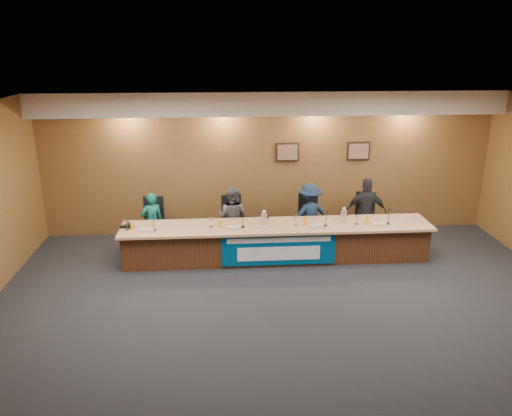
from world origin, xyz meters
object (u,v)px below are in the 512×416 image
Objects in this scene: dais_body at (276,243)px; office_chair_a at (153,227)px; panelist_b at (233,217)px; carafe_right at (344,216)px; office_chair_b at (233,225)px; banner at (279,249)px; carafe_mid at (264,219)px; speakerphone at (128,226)px; panelist_c at (309,215)px; panelist_d at (366,212)px; office_chair_c at (308,223)px; panelist_a at (152,222)px; office_chair_d at (364,221)px.

dais_body is 2.63m from office_chair_a.
panelist_b is 2.29m from carafe_right.
panelist_b is 0.22m from office_chair_b.
panelist_b is 5.22× the size of carafe_right.
banner is 1.63× the size of panelist_b.
office_chair_a is at bearing 155.14° from banner.
carafe_mid reaches higher than speakerphone.
panelist_c is 5.31× the size of carafe_right.
panelist_d reaches higher than office_chair_c.
panelist_d is 2.86m from office_chair_b.
panelist_d reaches higher than panelist_c.
panelist_a reaches higher than office_chair_c.
speakerphone is at bearing 179.45° from carafe_right.
office_chair_c is (0.77, 0.75, 0.13)m from dais_body.
panelist_c is 1.24m from office_chair_d.
panelist_d is at bearing -73.00° from office_chair_d.
dais_body is 2.13m from panelist_d.
office_chair_c is at bearing 44.32° from dais_body.
office_chair_b is 1.02m from carafe_mid.
panelist_c is at bearing -8.86° from office_chair_b.
office_chair_c is (0.00, 0.10, -0.21)m from panelist_c.
panelist_d is 0.94m from carafe_right.
panelist_d is 1.25m from office_chair_c.
speakerphone is (-3.68, -0.62, 0.09)m from panelist_c.
banner is 1.45m from office_chair_b.
panelist_c reaches higher than panelist_a.
speakerphone is (-3.68, -0.72, 0.30)m from office_chair_c.
panelist_c is 0.23m from office_chair_c.
panelist_b is (-0.85, 0.65, 0.32)m from dais_body.
office_chair_a is 1.00× the size of office_chair_d.
banner is 4.58× the size of office_chair_b.
panelist_c is 2.86× the size of office_chair_b.
carafe_right is at bearing -1.09° from carafe_mid.
dais_body reaches higher than office_chair_d.
panelist_a is at bearing 57.96° from speakerphone.
speakerphone is at bearing 179.26° from dais_body.
speakerphone is at bearing -163.85° from office_chair_c.
office_chair_a is 3.29m from office_chair_c.
speakerphone is (-2.06, -0.62, 0.10)m from panelist_b.
panelist_c is 0.89m from carafe_right.
dais_body reaches higher than office_chair_a.
carafe_right is (1.59, -0.03, 0.02)m from carafe_mid.
panelist_a is at bearing 10.26° from panelist_d.
office_chair_d is (0.00, 0.10, -0.25)m from panelist_d.
panelist_d is 5.64× the size of carafe_right.
panelist_b is 6.11× the size of carafe_mid.
carafe_mid is (-1.02, -0.73, 0.38)m from office_chair_c.
office_chair_d is at bearing 20.71° from dais_body.
office_chair_b and office_chair_d have the same top height.
dais_body is 1.12m from panelist_b.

